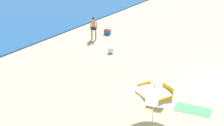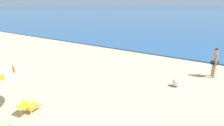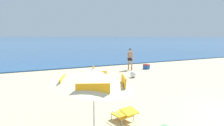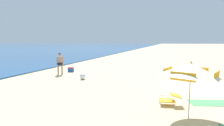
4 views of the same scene
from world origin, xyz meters
TOP-DOWN VIEW (x-y plane):
  - ocean_water at (0.00, 413.80)m, footprint 800.00×800.00m
  - beach_umbrella_striped_main at (-5.37, 1.75)m, footprint 3.10×3.09m
  - lounge_chair_beside_umbrella at (-4.06, 2.36)m, footprint 0.67×0.93m
  - person_standing_near_shore at (1.44, 10.96)m, footprint 0.43×0.49m
  - cooler_box at (2.94, 10.79)m, footprint 0.42×0.54m
  - beach_ball at (0.06, 8.29)m, footprint 0.44×0.44m

SIDE VIEW (x-z plane):
  - ocean_water at x=0.00m, z-range 0.00..0.10m
  - cooler_box at x=2.94m, z-range -0.01..0.42m
  - beach_ball at x=0.06m, z-range 0.00..0.44m
  - lounge_chair_beside_umbrella at x=-4.06m, z-range 0.03..0.53m
  - person_standing_near_shore at x=1.44m, z-range 0.14..1.91m
  - beach_umbrella_striped_main at x=-5.37m, z-range 0.66..2.73m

